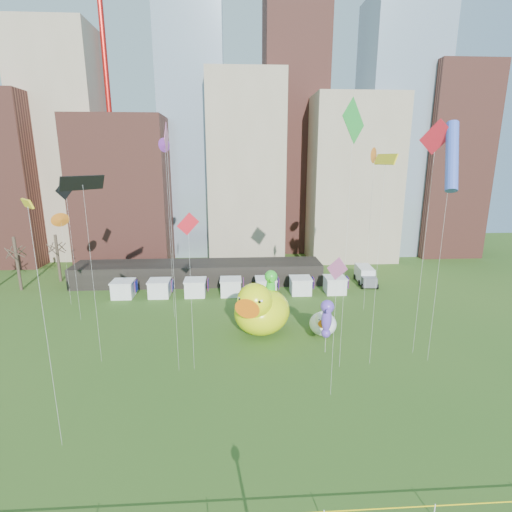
{
  "coord_description": "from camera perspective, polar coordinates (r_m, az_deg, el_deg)",
  "views": [
    {
      "loc": [
        1.46,
        -16.03,
        18.7
      ],
      "look_at": [
        3.07,
        10.69,
        12.0
      ],
      "focal_mm": 27.0,
      "sensor_mm": 36.0,
      "label": 1
    }
  ],
  "objects": [
    {
      "name": "skyline",
      "position": [
        77.15,
        -2.97,
        16.06
      ],
      "size": [
        101.0,
        23.0,
        68.0
      ],
      "color": "brown",
      "rests_on": "ground"
    },
    {
      "name": "crane_right",
      "position": [
        89.82,
        18.75,
        31.68
      ],
      "size": [
        23.0,
        1.0,
        76.0
      ],
      "color": "red",
      "rests_on": "ground"
    },
    {
      "name": "pavilion",
      "position": [
        60.75,
        -8.47,
        -2.46
      ],
      "size": [
        38.0,
        6.0,
        3.2
      ],
      "primitive_type": "cube",
      "color": "black",
      "rests_on": "ground"
    },
    {
      "name": "vendor_tents",
      "position": [
        54.93,
        -3.74,
        -4.67
      ],
      "size": [
        33.24,
        2.8,
        2.4
      ],
      "color": "white",
      "rests_on": "ground"
    },
    {
      "name": "bare_trees",
      "position": [
        66.46,
        -31.75,
        -0.87
      ],
      "size": [
        8.44,
        6.44,
        8.5
      ],
      "color": "#382B21",
      "rests_on": "ground"
    },
    {
      "name": "big_duck",
      "position": [
        42.32,
        0.67,
        -7.86
      ],
      "size": [
        8.4,
        9.1,
        6.33
      ],
      "rotation": [
        0.0,
        0.0,
        -0.43
      ],
      "color": "#EFFF0D",
      "rests_on": "ground"
    },
    {
      "name": "small_duck",
      "position": [
        43.18,
        9.91,
        -9.74
      ],
      "size": [
        3.53,
        4.32,
        3.13
      ],
      "rotation": [
        0.0,
        0.0,
        -0.18
      ],
      "color": "white",
      "rests_on": "ground"
    },
    {
      "name": "seahorse_green",
      "position": [
        42.66,
        2.2,
        -4.35
      ],
      "size": [
        1.46,
        1.81,
        6.97
      ],
      "rotation": [
        0.0,
        0.0,
        0.05
      ],
      "color": "silver",
      "rests_on": "ground"
    },
    {
      "name": "seahorse_purple",
      "position": [
        38.59,
        10.47,
        -8.7
      ],
      "size": [
        1.48,
        1.77,
        5.56
      ],
      "rotation": [
        0.0,
        0.0,
        -0.13
      ],
      "color": "silver",
      "rests_on": "ground"
    },
    {
      "name": "box_truck",
      "position": [
        62.3,
        15.87,
        -2.73
      ],
      "size": [
        2.77,
        6.09,
        2.52
      ],
      "rotation": [
        0.0,
        0.0,
        -0.08
      ],
      "color": "white",
      "rests_on": "ground"
    },
    {
      "name": "kite_0",
      "position": [
        38.37,
        25.07,
        15.12
      ],
      "size": [
        1.89,
        2.41,
        22.17
      ],
      "color": "silver",
      "rests_on": "ground"
    },
    {
      "name": "kite_1",
      "position": [
        32.38,
        -13.06,
        15.61
      ],
      "size": [
        0.06,
        2.34,
        21.57
      ],
      "color": "silver",
      "rests_on": "ground"
    },
    {
      "name": "kite_2",
      "position": [
        36.39,
        -24.31,
        9.76
      ],
      "size": [
        2.88,
        3.59,
        17.42
      ],
      "color": "silver",
      "rests_on": "ground"
    },
    {
      "name": "kite_3",
      "position": [
        33.22,
        14.23,
        18.3
      ],
      "size": [
        2.57,
        2.5,
        23.49
      ],
      "color": "silver",
      "rests_on": "ground"
    },
    {
      "name": "kite_4",
      "position": [
        34.52,
        18.65,
        13.19
      ],
      "size": [
        0.97,
        2.91,
        19.2
      ],
      "color": "silver",
      "rests_on": "ground"
    },
    {
      "name": "kite_5",
      "position": [
        37.29,
        27.03,
        13.01
      ],
      "size": [
        2.08,
        3.66,
        21.99
      ],
      "color": "silver",
      "rests_on": "ground"
    },
    {
      "name": "kite_6",
      "position": [
        54.74,
        -26.95,
        4.77
      ],
      "size": [
        1.13,
        1.56,
        12.2
      ],
      "color": "silver",
      "rests_on": "ground"
    },
    {
      "name": "kite_7",
      "position": [
        45.03,
        -13.33,
        15.57
      ],
      "size": [
        0.77,
        1.5,
        21.06
      ],
      "color": "silver",
      "rests_on": "ground"
    },
    {
      "name": "kite_8",
      "position": [
        32.89,
        -10.0,
        4.02
      ],
      "size": [
        1.83,
        0.66,
        14.46
      ],
      "color": "silver",
      "rests_on": "ground"
    },
    {
      "name": "kite_9",
      "position": [
        29.68,
        11.9,
        -2.36
      ],
      "size": [
        1.22,
        1.44,
        11.68
      ],
      "color": "silver",
      "rests_on": "ground"
    },
    {
      "name": "kite_10",
      "position": [
        47.99,
        -26.36,
        8.55
      ],
      "size": [
        1.41,
        2.1,
        16.87
      ],
      "color": "silver",
      "rests_on": "ground"
    },
    {
      "name": "kite_12",
      "position": [
        25.84,
        -30.68,
        6.0
      ],
      "size": [
        1.29,
        1.45,
        16.54
      ],
      "color": "silver",
      "rests_on": "ground"
    },
    {
      "name": "kite_14",
      "position": [
        48.29,
        17.16,
        13.99
      ],
      "size": [
        1.2,
        1.61,
        20.12
      ],
      "color": "silver",
      "rests_on": "ground"
    }
  ]
}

